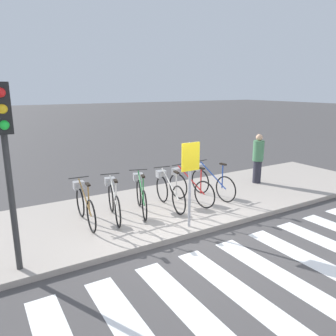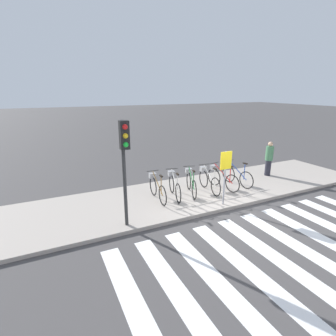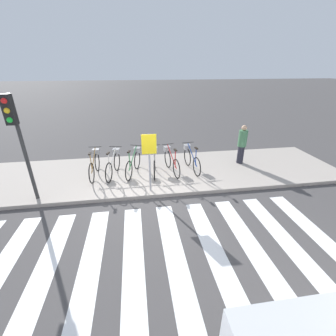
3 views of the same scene
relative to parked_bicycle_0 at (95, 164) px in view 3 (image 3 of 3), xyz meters
name	(u,v)px [view 3 (image 3 of 3)]	position (x,y,z in m)	size (l,w,h in m)	color
ground_plane	(147,199)	(1.76, -1.70, -0.57)	(120.00, 120.00, 0.00)	#423F3F
sidewalk	(144,173)	(1.76, 0.02, -0.51)	(15.01, 3.45, 0.12)	#9E9389
parked_bicycle_0	(95,164)	(0.00, 0.00, 0.00)	(0.46, 1.69, 1.04)	black
parked_bicycle_1	(114,163)	(0.67, -0.06, 0.00)	(0.54, 1.66, 1.04)	black
parked_bicycle_2	(134,162)	(1.40, -0.03, 0.00)	(0.66, 1.61, 1.04)	black
parked_bicycle_3	(154,161)	(2.15, -0.10, 0.00)	(0.46, 1.69, 1.04)	black
parked_bicycle_4	(171,160)	(2.77, -0.09, 0.00)	(0.48, 1.67, 1.04)	black
parked_bicycle_5	(191,158)	(3.56, -0.01, 0.00)	(0.46, 1.68, 1.04)	black
pedestrian	(242,144)	(5.72, 0.31, 0.37)	(0.34, 0.34, 1.57)	#23232D
traffic_light	(15,128)	(-1.55, -1.47, 1.76)	(0.24, 0.40, 3.06)	#2D2D2D
sign_post	(149,153)	(1.89, -1.41, 0.83)	(0.44, 0.07, 1.87)	#99999E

